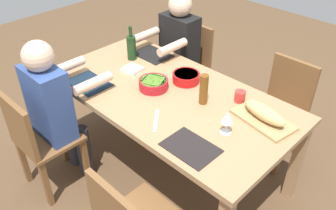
# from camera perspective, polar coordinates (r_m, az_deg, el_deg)

# --- Properties ---
(ground_plane) EXTENTS (8.00, 8.00, 0.00)m
(ground_plane) POSITION_cam_1_polar(r_m,az_deg,el_deg) (3.05, 0.00, -9.72)
(ground_plane) COLOR brown
(dining_table) EXTENTS (1.87, 0.98, 0.74)m
(dining_table) POSITION_cam_1_polar(r_m,az_deg,el_deg) (2.62, 0.00, 0.59)
(dining_table) COLOR #A87F56
(dining_table) RESTS_ON ground_plane
(chair_far_left) EXTENTS (0.40, 0.40, 0.85)m
(chair_far_left) POSITION_cam_1_polar(r_m,az_deg,el_deg) (3.52, 3.36, 6.87)
(chair_far_left) COLOR brown
(chair_far_left) RESTS_ON ground_plane
(diner_far_left) EXTENTS (0.41, 0.53, 1.20)m
(diner_far_left) POSITION_cam_1_polar(r_m,az_deg,el_deg) (3.30, 1.33, 9.09)
(diner_far_left) COLOR #2D2D38
(diner_far_left) RESTS_ON ground_plane
(chair_near_left) EXTENTS (0.40, 0.40, 0.85)m
(chair_near_left) POSITION_cam_1_polar(r_m,az_deg,el_deg) (2.72, -20.20, -5.15)
(chair_near_left) COLOR brown
(chair_near_left) RESTS_ON ground_plane
(diner_near_left) EXTENTS (0.41, 0.53, 1.20)m
(diner_near_left) POSITION_cam_1_polar(r_m,az_deg,el_deg) (2.66, -17.71, 0.14)
(diner_near_left) COLOR #2D2D38
(diner_near_left) RESTS_ON ground_plane
(chair_far_right) EXTENTS (0.40, 0.40, 0.85)m
(chair_far_right) POSITION_cam_1_polar(r_m,az_deg,el_deg) (3.05, 17.90, 0.10)
(chair_far_right) COLOR brown
(chair_far_right) RESTS_ON ground_plane
(serving_bowl_salad) EXTENTS (0.22, 0.22, 0.07)m
(serving_bowl_salad) POSITION_cam_1_polar(r_m,az_deg,el_deg) (2.60, -2.34, 3.45)
(serving_bowl_salad) COLOR #B21923
(serving_bowl_salad) RESTS_ON dining_table
(serving_bowl_fruit) EXTENTS (0.21, 0.21, 0.07)m
(serving_bowl_fruit) POSITION_cam_1_polar(r_m,az_deg,el_deg) (2.69, 2.93, 4.53)
(serving_bowl_fruit) COLOR red
(serving_bowl_fruit) RESTS_ON dining_table
(cutting_board) EXTENTS (0.43, 0.28, 0.02)m
(cutting_board) POSITION_cam_1_polar(r_m,az_deg,el_deg) (2.38, 15.04, -2.28)
(cutting_board) COLOR tan
(cutting_board) RESTS_ON dining_table
(bread_loaf) EXTENTS (0.33, 0.16, 0.09)m
(bread_loaf) POSITION_cam_1_polar(r_m,az_deg,el_deg) (2.35, 15.24, -1.22)
(bread_loaf) COLOR tan
(bread_loaf) RESTS_ON cutting_board
(wine_bottle) EXTENTS (0.08, 0.08, 0.29)m
(wine_bottle) POSITION_cam_1_polar(r_m,az_deg,el_deg) (2.99, -5.90, 9.23)
(wine_bottle) COLOR #193819
(wine_bottle) RESTS_ON dining_table
(beer_bottle) EXTENTS (0.06, 0.06, 0.22)m
(beer_bottle) POSITION_cam_1_polar(r_m,az_deg,el_deg) (2.42, 5.76, 2.51)
(beer_bottle) COLOR brown
(beer_bottle) RESTS_ON dining_table
(wine_glass) EXTENTS (0.08, 0.08, 0.17)m
(wine_glass) POSITION_cam_1_polar(r_m,az_deg,el_deg) (2.17, 9.52, -2.04)
(wine_glass) COLOR silver
(wine_glass) RESTS_ON dining_table
(placemat_far_left) EXTENTS (0.32, 0.23, 0.01)m
(placemat_far_left) POSITION_cam_1_polar(r_m,az_deg,el_deg) (3.10, -2.50, 8.11)
(placemat_far_left) COLOR black
(placemat_far_left) RESTS_ON dining_table
(placemat_near_right) EXTENTS (0.32, 0.23, 0.01)m
(placemat_near_right) POSITION_cam_1_polar(r_m,az_deg,el_deg) (2.11, 3.66, -6.83)
(placemat_near_right) COLOR black
(placemat_near_right) RESTS_ON dining_table
(placemat_near_left) EXTENTS (0.32, 0.23, 0.01)m
(placemat_near_left) POSITION_cam_1_polar(r_m,az_deg,el_deg) (2.75, -12.60, 3.46)
(placemat_near_left) COLOR #142333
(placemat_near_left) RESTS_ON dining_table
(cup_far_right) EXTENTS (0.08, 0.08, 0.08)m
(cup_far_right) POSITION_cam_1_polar(r_m,az_deg,el_deg) (2.52, 11.48, 1.38)
(cup_far_right) COLOR red
(cup_far_right) RESTS_ON dining_table
(carving_knife) EXTENTS (0.17, 0.19, 0.01)m
(carving_knife) POSITION_cam_1_polar(r_m,az_deg,el_deg) (2.30, -1.92, -2.56)
(carving_knife) COLOR silver
(carving_knife) RESTS_ON dining_table
(napkin_stack) EXTENTS (0.16, 0.16, 0.02)m
(napkin_stack) POSITION_cam_1_polar(r_m,az_deg,el_deg) (2.86, -5.78, 5.71)
(napkin_stack) COLOR white
(napkin_stack) RESTS_ON dining_table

